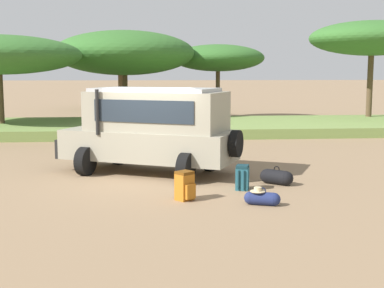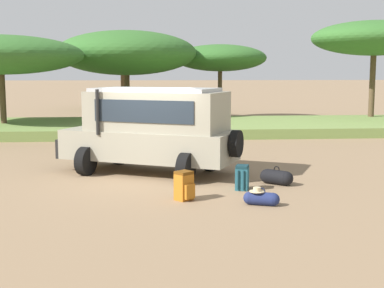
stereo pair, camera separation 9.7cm
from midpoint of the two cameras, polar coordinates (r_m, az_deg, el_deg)
ground_plane at (r=14.58m, az=-4.43°, el=-3.76°), size 320.00×320.00×0.00m
grass_bank at (r=26.00m, az=-4.60°, el=1.82°), size 120.00×7.00×0.44m
safari_vehicle at (r=15.27m, az=-4.04°, el=1.69°), size 5.35×3.91×2.44m
backpack_beside_front_wheel at (r=12.15m, az=-0.60°, el=-4.50°), size 0.49×0.49×0.66m
backpack_cluster_center at (r=13.25m, az=5.58°, el=-3.60°), size 0.39×0.48×0.62m
duffel_bag_low_black_case at (r=11.83m, az=7.63°, el=-5.75°), size 0.77×0.46×0.39m
duffel_bag_soft_canvas at (r=14.01m, az=9.20°, el=-3.51°), size 0.78×0.73×0.48m
acacia_tree_far_left at (r=26.96m, az=-19.64°, el=8.94°), size 7.75×6.91×4.59m
acacia_tree_left_mid at (r=41.98m, az=-7.32°, el=8.66°), size 6.92×6.86×4.39m
acacia_tree_centre_back at (r=30.56m, az=-6.90°, el=9.61°), size 7.84×7.93×5.16m
acacia_tree_right_mid at (r=32.53m, az=3.11°, el=9.14°), size 5.60×4.84×4.50m
acacia_tree_far_right at (r=30.87m, az=18.96°, el=10.60°), size 6.74×6.10×5.60m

